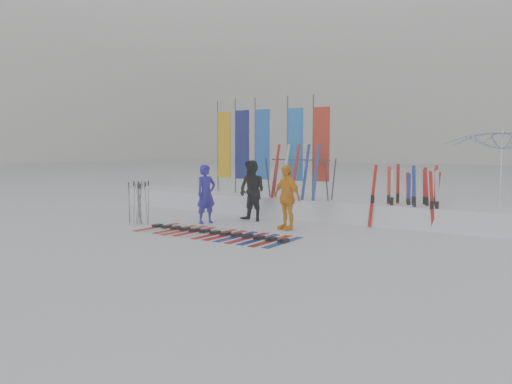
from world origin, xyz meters
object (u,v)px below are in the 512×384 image
Objects in this scene: ski_row at (215,233)px; tent_canopy at (500,177)px; person_blue at (206,194)px; person_yellow at (286,197)px; ski_rack at (300,173)px; person_black at (252,191)px.

tent_canopy is at bearing 43.35° from ski_row.
person_blue is 0.98× the size of person_yellow.
person_blue is 8.10m from tent_canopy.
person_yellow is 5.90m from tent_canopy.
person_yellow is 0.56× the size of tent_canopy.
tent_canopy reaches higher than ski_rack.
person_yellow is at bearing 55.87° from ski_row.
ski_rack reaches higher than person_yellow.
tent_canopy is at bearing -43.00° from person_blue.
ski_row is (1.35, -1.31, -0.80)m from person_blue.
person_blue is 2.99m from ski_rack.
person_black is 6.86m from tent_canopy.
ski_row is (-5.65, -5.34, -1.33)m from tent_canopy.
person_black is 0.43× the size of ski_row.
tent_canopy is at bearing 58.14° from person_yellow.
ski_row is (-1.10, -1.62, -0.82)m from person_yellow.
tent_canopy is (4.56, 3.72, 0.51)m from person_yellow.
ski_rack is at bearing -18.51° from person_blue.
person_black is 1.64m from ski_rack.
person_yellow reaches higher than ski_row.
ski_row is at bearing -95.58° from ski_rack.
person_black is 1.04× the size of person_yellow.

